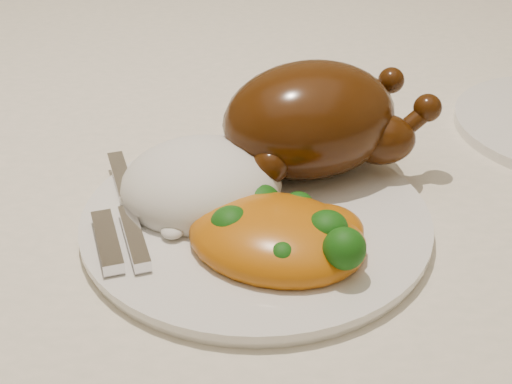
{
  "coord_description": "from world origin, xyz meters",
  "views": [
    {
      "loc": [
        0.04,
        -0.54,
        1.08
      ],
      "look_at": [
        0.04,
        -0.1,
        0.8
      ],
      "focal_mm": 50.0,
      "sensor_mm": 36.0,
      "label": 1
    }
  ],
  "objects": [
    {
      "name": "tablecloth",
      "position": [
        0.0,
        0.0,
        0.74
      ],
      "size": [
        1.73,
        1.03,
        0.18
      ],
      "color": "beige",
      "rests_on": "dining_table"
    },
    {
      "name": "rice_mound",
      "position": [
        -0.0,
        -0.08,
        0.79
      ],
      "size": [
        0.14,
        0.13,
        0.06
      ],
      "rotation": [
        0.0,
        0.0,
        0.19
      ],
      "color": "white",
      "rests_on": "dinner_plate"
    },
    {
      "name": "cutlery",
      "position": [
        -0.06,
        -0.12,
        0.78
      ],
      "size": [
        0.06,
        0.16,
        0.01
      ],
      "rotation": [
        0.0,
        0.0,
        0.3
      ],
      "color": "silver",
      "rests_on": "dinner_plate"
    },
    {
      "name": "mac_and_cheese",
      "position": [
        0.05,
        -0.14,
        0.79
      ],
      "size": [
        0.15,
        0.13,
        0.05
      ],
      "rotation": [
        0.0,
        0.0,
        -0.33
      ],
      "color": "#C2760C",
      "rests_on": "dinner_plate"
    },
    {
      "name": "roast_chicken",
      "position": [
        0.08,
        -0.03,
        0.82
      ],
      "size": [
        0.19,
        0.15,
        0.09
      ],
      "rotation": [
        0.0,
        0.0,
        0.35
      ],
      "color": "#441E07",
      "rests_on": "dinner_plate"
    },
    {
      "name": "dinner_plate",
      "position": [
        0.04,
        -0.1,
        0.77
      ],
      "size": [
        0.29,
        0.29,
        0.01
      ],
      "primitive_type": "cylinder",
      "rotation": [
        0.0,
        0.0,
        0.15
      ],
      "color": "white",
      "rests_on": "tablecloth"
    },
    {
      "name": "dining_table",
      "position": [
        0.0,
        0.0,
        0.67
      ],
      "size": [
        1.6,
        0.9,
        0.76
      ],
      "color": "brown",
      "rests_on": "floor"
    }
  ]
}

